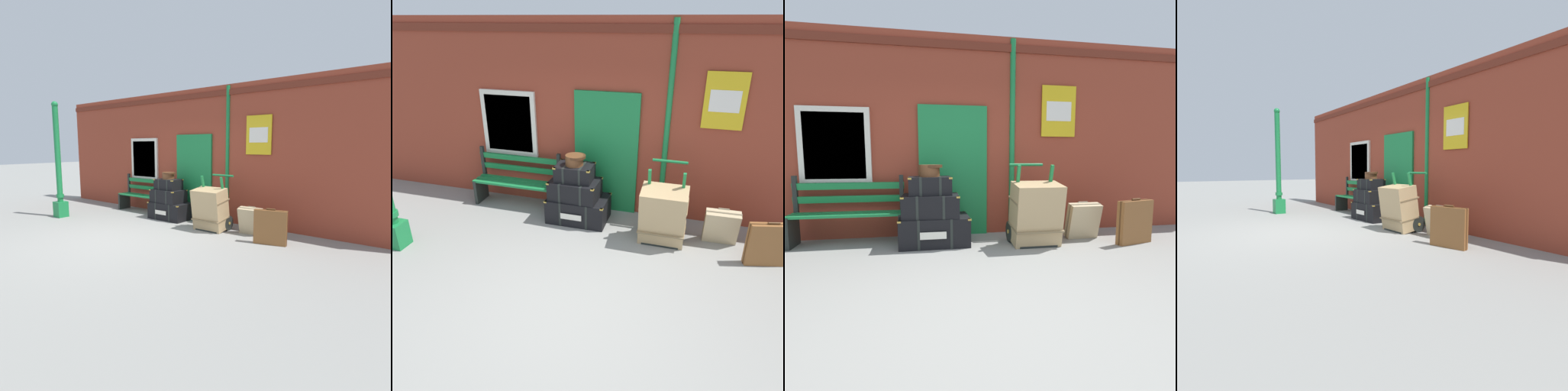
# 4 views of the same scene
# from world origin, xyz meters

# --- Properties ---
(ground_plane) EXTENTS (60.00, 60.00, 0.00)m
(ground_plane) POSITION_xyz_m (0.00, 0.00, 0.00)
(ground_plane) COLOR gray
(brick_facade) EXTENTS (10.40, 0.35, 3.20)m
(brick_facade) POSITION_xyz_m (-0.01, 2.60, 1.60)
(brick_facade) COLOR brown
(brick_facade) RESTS_ON ground
(platform_bench) EXTENTS (1.60, 0.43, 1.01)m
(platform_bench) POSITION_xyz_m (-1.67, 2.16, 0.44)
(platform_bench) COLOR #197A3D
(platform_bench) RESTS_ON ground
(steamer_trunk_base) EXTENTS (1.01, 0.67, 0.43)m
(steamer_trunk_base) POSITION_xyz_m (-0.42, 1.91, 0.21)
(steamer_trunk_base) COLOR black
(steamer_trunk_base) RESTS_ON ground
(steamer_trunk_middle) EXTENTS (0.83, 0.57, 0.33)m
(steamer_trunk_middle) POSITION_xyz_m (-0.47, 1.88, 0.58)
(steamer_trunk_middle) COLOR black
(steamer_trunk_middle) RESTS_ON steamer_trunk_base
(steamer_trunk_top) EXTENTS (0.62, 0.47, 0.27)m
(steamer_trunk_top) POSITION_xyz_m (-0.48, 1.90, 0.87)
(steamer_trunk_top) COLOR black
(steamer_trunk_top) RESTS_ON steamer_trunk_middle
(round_hatbox) EXTENTS (0.33, 0.31, 0.17)m
(round_hatbox) POSITION_xyz_m (-0.47, 1.89, 1.10)
(round_hatbox) COLOR brown
(round_hatbox) RESTS_ON steamer_trunk_top
(porters_trolley) EXTENTS (0.71, 0.66, 1.18)m
(porters_trolley) POSITION_xyz_m (1.03, 1.76, 0.27)
(porters_trolley) COLOR black
(porters_trolley) RESTS_ON ground
(large_brown_trunk) EXTENTS (0.70, 0.56, 0.93)m
(large_brown_trunk) POSITION_xyz_m (1.03, 1.59, 0.47)
(large_brown_trunk) COLOR tan
(large_brown_trunk) RESTS_ON ground
(suitcase_olive) EXTENTS (0.62, 0.27, 0.69)m
(suitcase_olive) POSITION_xyz_m (2.51, 1.42, 0.32)
(suitcase_olive) COLOR brown
(suitcase_olive) RESTS_ON ground
(suitcase_brown) EXTENTS (0.52, 0.31, 0.59)m
(suitcase_brown) POSITION_xyz_m (1.89, 1.82, 0.29)
(suitcase_brown) COLOR tan
(suitcase_brown) RESTS_ON ground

